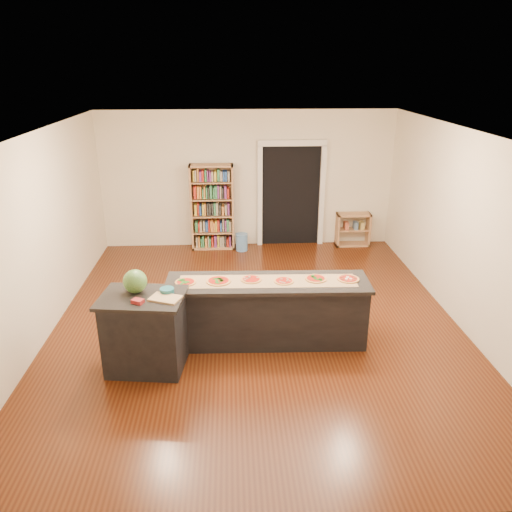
{
  "coord_description": "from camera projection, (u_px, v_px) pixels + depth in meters",
  "views": [
    {
      "loc": [
        -0.36,
        -6.62,
        3.67
      ],
      "look_at": [
        0.0,
        0.2,
        1.0
      ],
      "focal_mm": 35.0,
      "sensor_mm": 36.0,
      "label": 1
    }
  ],
  "objects": [
    {
      "name": "package_teal",
      "position": [
        167.0,
        291.0,
        6.13
      ],
      "size": [
        0.17,
        0.17,
        0.07
      ],
      "primitive_type": "cylinder",
      "color": "#195966",
      "rests_on": "side_counter"
    },
    {
      "name": "pizza_c",
      "position": [
        251.0,
        279.0,
        6.75
      ],
      "size": [
        0.29,
        0.29,
        0.02
      ],
      "color": "tan",
      "rests_on": "kitchen_island"
    },
    {
      "name": "pizza_f",
      "position": [
        348.0,
        279.0,
        6.76
      ],
      "size": [
        0.29,
        0.29,
        0.02
      ],
      "color": "tan",
      "rests_on": "kitchen_island"
    },
    {
      "name": "bookshelf",
      "position": [
        212.0,
        207.0,
        10.22
      ],
      "size": [
        0.88,
        0.31,
        1.76
      ],
      "primitive_type": "cube",
      "color": "tan",
      "rests_on": "ground"
    },
    {
      "name": "pizza_a",
      "position": [
        186.0,
        282.0,
        6.66
      ],
      "size": [
        0.29,
        0.29,
        0.02
      ],
      "color": "tan",
      "rests_on": "kitchen_island"
    },
    {
      "name": "doorway",
      "position": [
        291.0,
        189.0,
        10.34
      ],
      "size": [
        1.4,
        0.09,
        2.21
      ],
      "color": "black",
      "rests_on": "room"
    },
    {
      "name": "low_shelf",
      "position": [
        353.0,
        229.0,
        10.57
      ],
      "size": [
        0.7,
        0.3,
        0.7
      ],
      "primitive_type": "cube",
      "color": "tan",
      "rests_on": "ground"
    },
    {
      "name": "kraft_paper",
      "position": [
        267.0,
        281.0,
        6.72
      ],
      "size": [
        2.4,
        0.5,
        0.0
      ],
      "primitive_type": "cube",
      "rotation": [
        0.0,
        0.0,
        -0.03
      ],
      "color": "#9F7752",
      "rests_on": "kitchen_island"
    },
    {
      "name": "cutting_board",
      "position": [
        165.0,
        298.0,
        5.98
      ],
      "size": [
        0.42,
        0.36,
        0.02
      ],
      "primitive_type": "cube",
      "rotation": [
        0.0,
        0.0,
        -0.38
      ],
      "color": "tan",
      "rests_on": "side_counter"
    },
    {
      "name": "side_counter",
      "position": [
        145.0,
        332.0,
        6.24
      ],
      "size": [
        1.02,
        0.75,
        1.01
      ],
      "rotation": [
        0.0,
        0.0,
        -0.12
      ],
      "color": "black",
      "rests_on": "ground"
    },
    {
      "name": "kitchen_island",
      "position": [
        267.0,
        311.0,
        6.88
      ],
      "size": [
        2.75,
        0.75,
        0.91
      ],
      "rotation": [
        0.0,
        0.0,
        -0.03
      ],
      "color": "black",
      "rests_on": "ground"
    },
    {
      "name": "package_red",
      "position": [
        138.0,
        301.0,
        5.88
      ],
      "size": [
        0.16,
        0.15,
        0.05
      ],
      "primitive_type": "cube",
      "rotation": [
        0.0,
        0.0,
        -0.47
      ],
      "color": "maroon",
      "rests_on": "side_counter"
    },
    {
      "name": "pizza_b",
      "position": [
        219.0,
        281.0,
        6.7
      ],
      "size": [
        0.32,
        0.32,
        0.02
      ],
      "color": "tan",
      "rests_on": "kitchen_island"
    },
    {
      "name": "waste_bin",
      "position": [
        242.0,
        242.0,
        10.33
      ],
      "size": [
        0.25,
        0.25,
        0.36
      ],
      "primitive_type": "cylinder",
      "color": "#588AC4",
      "rests_on": "ground"
    },
    {
      "name": "pizza_e",
      "position": [
        316.0,
        279.0,
        6.77
      ],
      "size": [
        0.29,
        0.29,
        0.02
      ],
      "color": "tan",
      "rests_on": "kitchen_island"
    },
    {
      "name": "room",
      "position": [
        257.0,
        235.0,
        7.01
      ],
      "size": [
        6.0,
        7.0,
        2.8
      ],
      "color": "#EEE3C8",
      "rests_on": "ground"
    },
    {
      "name": "pizza_d",
      "position": [
        284.0,
        281.0,
        6.7
      ],
      "size": [
        0.27,
        0.27,
        0.02
      ],
      "color": "tan",
      "rests_on": "kitchen_island"
    },
    {
      "name": "watermelon",
      "position": [
        135.0,
        281.0,
        6.11
      ],
      "size": [
        0.29,
        0.29,
        0.29
      ],
      "primitive_type": "sphere",
      "color": "#144214",
      "rests_on": "side_counter"
    }
  ]
}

